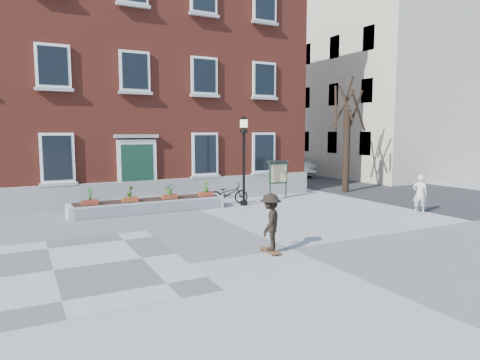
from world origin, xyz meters
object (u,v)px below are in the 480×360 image
bicycle (228,194)px  skateboarder (270,222)px  parked_car (293,166)px  notice_board (278,173)px  lamp_post (244,148)px  bystander (420,194)px

bicycle → skateboarder: size_ratio=1.14×
parked_car → notice_board: bearing=-117.8°
bicycle → lamp_post: bearing=-130.4°
bicycle → skateboarder: 7.90m
bystander → lamp_post: 7.47m
bicycle → parked_car: bearing=-38.1°
notice_board → skateboarder: (-5.22, -7.77, -0.42)m
lamp_post → bicycle: bearing=130.3°
lamp_post → skateboarder: size_ratio=2.44×
parked_car → skateboarder: (-12.13, -16.50, 0.09)m
bystander → notice_board: 6.48m
bystander → lamp_post: lamp_post is taller
parked_car → skateboarder: 20.48m
bystander → skateboarder: skateboarder is taller
bicycle → bystander: 8.00m
parked_car → skateboarder: bearing=-115.7°
bicycle → parked_car: parked_car is taller
bicycle → parked_car: 13.24m
bystander → lamp_post: size_ratio=0.39×
bicycle → lamp_post: lamp_post is taller
bicycle → parked_car: (9.73, 8.98, 0.27)m
bicycle → notice_board: bearing=-75.6°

